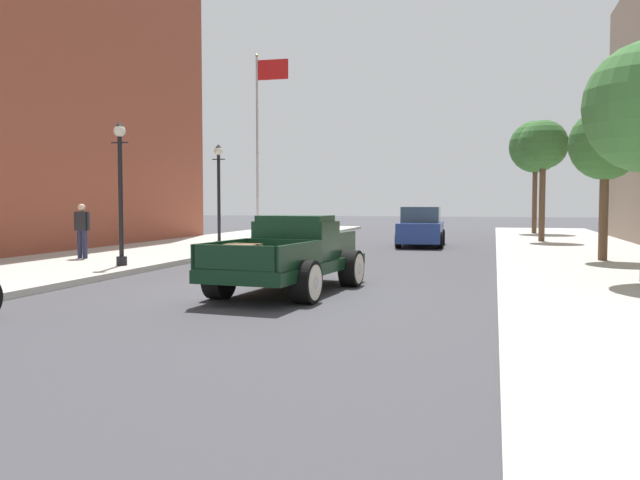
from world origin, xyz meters
name	(u,v)px	position (x,y,z in m)	size (l,w,h in m)	color
ground_plane	(279,289)	(0.00, 0.00, 0.00)	(140.00, 140.00, 0.00)	#3D3D42
hotrod_truck_dark_green	(294,255)	(0.38, -0.14, 0.75)	(2.51, 5.06, 1.58)	black
car_background_blue	(421,228)	(1.47, 14.53, 0.77)	(2.00, 4.37, 1.65)	#284293
pedestrian_sidewalk_left	(82,228)	(-7.63, 4.20, 1.09)	(0.53, 0.22, 1.65)	#232847
street_lamp_near	(120,182)	(-5.28, 2.51, 2.39)	(0.50, 0.32, 3.85)	black
street_lamp_far	(219,188)	(-5.55, 9.76, 2.39)	(0.50, 0.32, 3.85)	black
flagpole	(261,125)	(-7.10, 18.88, 5.77)	(1.74, 0.16, 9.16)	#B2B2B7
street_tree_second	(605,146)	(7.51, 7.51, 3.49)	(2.08, 2.08, 4.42)	brown
street_tree_third	(543,146)	(6.40, 16.88, 4.25)	(2.11, 2.11, 5.21)	brown
street_tree_farthest	(536,147)	(6.52, 24.53, 4.78)	(2.80, 2.80, 6.06)	brown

